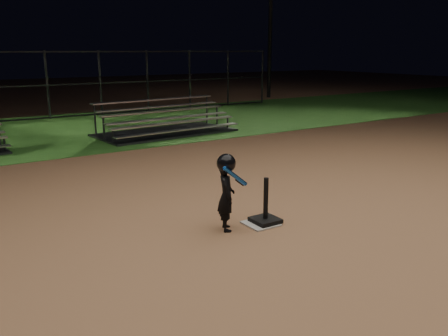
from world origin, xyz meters
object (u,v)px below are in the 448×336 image
(bleacher_right, at_px, (166,127))
(home_plate, at_px, (261,224))
(child_batter, at_px, (226,190))
(batting_tee, at_px, (265,214))
(light_pole_right, at_px, (271,2))

(bleacher_right, bearing_deg, home_plate, -111.00)
(child_batter, relative_size, bleacher_right, 0.26)
(home_plate, relative_size, bleacher_right, 0.10)
(batting_tee, height_order, child_batter, child_batter)
(home_plate, distance_m, bleacher_right, 8.03)
(bleacher_right, height_order, light_pole_right, light_pole_right)
(home_plate, relative_size, light_pole_right, 0.05)
(batting_tee, bearing_deg, bleacher_right, 74.49)
(batting_tee, bearing_deg, home_plate, 174.35)
(child_batter, height_order, light_pole_right, light_pole_right)
(child_batter, bearing_deg, home_plate, -78.55)
(home_plate, distance_m, child_batter, 0.80)
(bleacher_right, bearing_deg, light_pole_right, 31.55)
(home_plate, distance_m, light_pole_right, 19.79)
(batting_tee, height_order, light_pole_right, light_pole_right)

